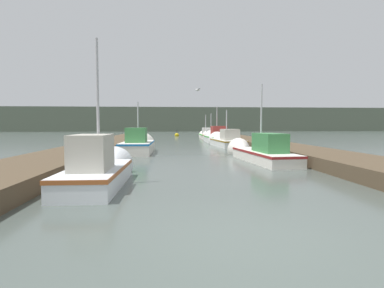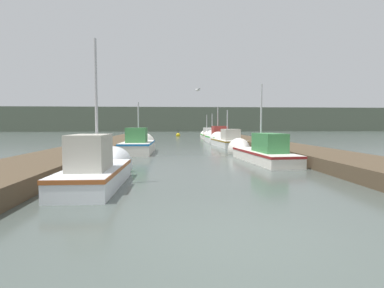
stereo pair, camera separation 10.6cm
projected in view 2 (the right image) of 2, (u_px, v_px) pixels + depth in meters
The scene contains 15 objects.
ground_plane at pixel (241, 241), 4.45m from camera, with size 200.00×200.00×0.00m.
dock_left at pixel (101, 147), 19.98m from camera, with size 2.85×40.00×0.49m.
dock_right at pixel (270, 146), 20.74m from camera, with size 2.85×40.00×0.49m.
distant_shore_ridge at pixel (176, 120), 78.77m from camera, with size 120.00×16.00×5.81m.
fishing_boat_0 at pixel (99, 169), 8.69m from camera, with size 1.45×4.54×4.51m.
fishing_boat_1 at pixel (258, 152), 14.53m from camera, with size 1.96×6.31×4.03m.
fishing_boat_2 at pixel (139, 145), 18.55m from camera, with size 1.79×5.25×3.56m.
fishing_boat_3 at pixel (226, 141), 23.86m from camera, with size 2.17×5.70×3.38m.
fishing_boat_4 at pixel (217, 138), 28.51m from camera, with size 2.11×4.79×3.98m.
fishing_boat_5 at pixel (212, 136), 33.20m from camera, with size 1.52×5.12×3.32m.
fishing_boat_6 at pixel (207, 135), 37.61m from camera, with size 1.46×5.68×3.27m.
mooring_piling_0 at pixel (138, 136), 28.69m from camera, with size 0.34×0.34×1.20m.
mooring_piling_1 at pixel (212, 132), 41.37m from camera, with size 0.36×0.36×1.17m.
channel_buoy at pixel (178, 135), 43.02m from camera, with size 0.60×0.60×1.10m.
seagull_lead at pixel (198, 90), 16.78m from camera, with size 0.32×0.55×0.12m.
Camera 2 is at (-1.02, -4.28, 1.74)m, focal length 28.00 mm.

